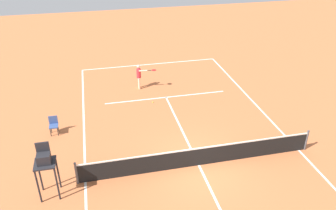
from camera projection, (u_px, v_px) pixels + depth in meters
ground_plane at (199, 165)px, 15.35m from camera, size 60.00×60.00×0.00m
court_lines at (199, 165)px, 15.35m from camera, size 10.10×24.57×0.01m
tennis_net at (199, 156)px, 15.11m from camera, size 10.70×0.10×1.07m
player_serving at (140, 75)px, 21.72m from camera, size 1.25×0.63×1.64m
tennis_ball at (153, 102)px, 20.46m from camera, size 0.07×0.07×0.07m
umpire_chair at (45, 162)px, 12.98m from camera, size 0.80×0.80×2.41m
courtside_chair_mid at (54, 124)px, 17.35m from camera, size 0.44×0.46×0.95m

